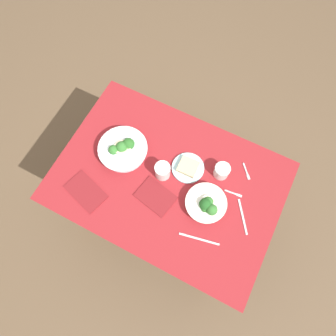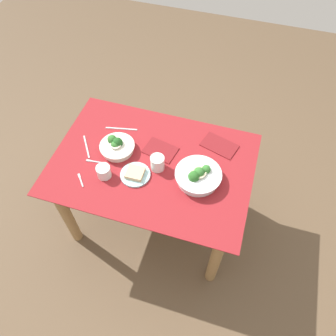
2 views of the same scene
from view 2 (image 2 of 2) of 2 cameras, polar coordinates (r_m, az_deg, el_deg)
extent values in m
plane|color=brown|center=(2.58, -2.15, -8.50)|extent=(6.00, 6.00, 0.00)
cube|color=maroon|center=(1.98, -2.77, 0.79)|extent=(1.20, 0.84, 0.01)
cube|color=#9E7547|center=(2.00, -2.75, 0.53)|extent=(1.16, 0.81, 0.02)
cylinder|color=#9E7547|center=(2.42, 11.42, -1.34)|extent=(0.07, 0.07, 0.67)
cylinder|color=#9E7547|center=(2.59, -10.75, 4.04)|extent=(0.07, 0.07, 0.67)
cylinder|color=#9E7547|center=(2.11, 8.23, -15.21)|extent=(0.07, 0.07, 0.67)
cylinder|color=#9E7547|center=(2.31, -17.06, -7.81)|extent=(0.07, 0.07, 0.67)
cylinder|color=white|center=(1.90, 5.20, -1.55)|extent=(0.24, 0.24, 0.05)
cylinder|color=white|center=(1.87, 5.27, -1.02)|extent=(0.27, 0.27, 0.01)
sphere|color=#33702D|center=(1.86, 5.38, -0.82)|extent=(0.06, 0.06, 0.06)
sphere|color=#33702D|center=(1.88, 6.62, -0.19)|extent=(0.05, 0.05, 0.05)
sphere|color=#33702D|center=(1.84, 4.17, -1.68)|extent=(0.04, 0.04, 0.04)
sphere|color=#286023|center=(1.85, 4.48, -1.49)|extent=(0.07, 0.07, 0.07)
cylinder|color=beige|center=(1.86, 5.26, -0.72)|extent=(0.09, 0.09, 0.01)
cylinder|color=silver|center=(2.05, -8.71, 3.39)|extent=(0.19, 0.19, 0.04)
cylinder|color=silver|center=(2.03, -8.79, 3.83)|extent=(0.21, 0.21, 0.01)
sphere|color=#33702D|center=(2.02, -9.06, 3.91)|extent=(0.06, 0.06, 0.06)
sphere|color=#286023|center=(2.04, -8.65, 4.62)|extent=(0.04, 0.04, 0.04)
sphere|color=#1E511E|center=(2.02, -8.73, 4.34)|extent=(0.07, 0.07, 0.07)
sphere|color=#33702D|center=(2.04, -9.65, 4.91)|extent=(0.06, 0.06, 0.06)
cylinder|color=beige|center=(2.02, -9.01, 3.97)|extent=(0.07, 0.07, 0.01)
cylinder|color=#99C6D1|center=(1.93, -5.66, -1.14)|extent=(0.18, 0.18, 0.01)
cube|color=#CCB284|center=(1.92, -5.70, -0.83)|extent=(0.10, 0.10, 0.02)
cylinder|color=silver|center=(1.93, -11.03, -0.62)|extent=(0.08, 0.08, 0.08)
cylinder|color=silver|center=(1.92, -1.84, 0.90)|extent=(0.08, 0.08, 0.09)
cube|color=#B7B7BC|center=(2.03, -12.32, 1.05)|extent=(0.07, 0.01, 0.00)
cube|color=#B7B7BC|center=(2.05, -13.56, 1.26)|extent=(0.03, 0.02, 0.00)
cube|color=#B7B7BC|center=(1.96, -14.72, -2.37)|extent=(0.05, 0.06, 0.00)
cube|color=#B7B7BC|center=(1.99, -15.08, -1.29)|extent=(0.03, 0.03, 0.00)
cube|color=#B7B7BC|center=(2.12, -13.85, 3.66)|extent=(0.12, 0.16, 0.00)
cube|color=#B7B7BC|center=(2.18, -8.04, 6.73)|extent=(0.21, 0.05, 0.00)
cube|color=maroon|center=(2.04, -1.33, 3.11)|extent=(0.22, 0.17, 0.01)
cube|color=maroon|center=(2.09, 8.85, 3.87)|extent=(0.24, 0.19, 0.01)
camera|label=1|loc=(1.70, -10.34, 52.49)|focal=32.69mm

